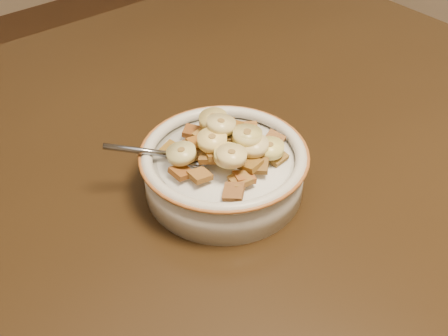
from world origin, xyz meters
TOP-DOWN VIEW (x-y plane):
  - table at (0.00, 0.00)m, footprint 1.40×0.91m
  - cereal_bowl at (0.14, -0.04)m, footprint 0.17×0.17m
  - milk at (0.14, -0.04)m, footprint 0.14×0.14m
  - spoon at (0.12, -0.03)m, footprint 0.05×0.05m
  - cereal_square_0 at (0.13, -0.09)m, footprint 0.03×0.03m
  - cereal_square_1 at (0.17, -0.01)m, footprint 0.02×0.02m
  - cereal_square_2 at (0.14, 0.01)m, footprint 0.03×0.03m
  - cereal_square_3 at (0.12, -0.09)m, footprint 0.02×0.02m
  - cereal_square_4 at (0.18, -0.00)m, footprint 0.03×0.03m
  - cereal_square_5 at (0.19, -0.02)m, footprint 0.03×0.03m
  - cereal_square_6 at (0.12, -0.02)m, footprint 0.02×0.02m
  - cereal_square_7 at (0.20, -0.06)m, footprint 0.03×0.03m
  - cereal_square_8 at (0.13, -0.05)m, footprint 0.03×0.03m
  - cereal_square_9 at (0.17, 0.00)m, footprint 0.03×0.03m
  - cereal_square_10 at (0.12, -0.03)m, footprint 0.03×0.03m
  - cereal_square_11 at (0.11, -0.10)m, footprint 0.03×0.03m
  - cereal_square_12 at (0.12, -0.05)m, footprint 0.03×0.03m
  - cereal_square_13 at (0.11, -0.01)m, footprint 0.02×0.02m
  - cereal_square_14 at (0.14, -0.01)m, footprint 0.02×0.02m
  - cereal_square_15 at (0.18, -0.08)m, footprint 0.02×0.02m
  - cereal_square_16 at (0.15, -0.08)m, footprint 0.03×0.03m
  - cereal_square_17 at (0.18, -0.07)m, footprint 0.03×0.03m
  - cereal_square_18 at (0.18, -0.01)m, footprint 0.03×0.03m
  - cereal_square_19 at (0.12, -0.03)m, footprint 0.03×0.03m
  - cereal_square_20 at (0.15, -0.04)m, footprint 0.03×0.03m
  - cereal_square_21 at (0.09, -0.04)m, footprint 0.02×0.02m
  - cereal_square_22 at (0.12, -0.05)m, footprint 0.03×0.03m
  - cereal_square_23 at (0.16, -0.03)m, footprint 0.03×0.03m
  - cereal_square_24 at (0.14, -0.08)m, footprint 0.02×0.02m
  - cereal_square_25 at (0.10, -0.02)m, footprint 0.02×0.02m
  - cereal_square_26 at (0.10, -0.06)m, footprint 0.02×0.02m
  - cereal_square_27 at (0.10, -0.00)m, footprint 0.03×0.02m
  - banana_slice_0 at (0.13, -0.07)m, footprint 0.04×0.04m
  - banana_slice_1 at (0.15, -0.00)m, footprint 0.04×0.04m
  - banana_slice_2 at (0.14, -0.03)m, footprint 0.04×0.04m
  - banana_slice_3 at (0.13, -0.04)m, footprint 0.04×0.04m
  - banana_slice_4 at (0.16, -0.05)m, footprint 0.03×0.03m
  - banana_slice_5 at (0.13, -0.07)m, footprint 0.04×0.04m
  - banana_slice_6 at (0.16, -0.07)m, footprint 0.04×0.04m
  - banana_slice_7 at (0.09, -0.03)m, footprint 0.04×0.03m
  - banana_slice_8 at (0.15, -0.01)m, footprint 0.03×0.03m
  - banana_slice_9 at (0.17, -0.08)m, footprint 0.04×0.04m
  - banana_slice_10 at (0.16, -0.06)m, footprint 0.04×0.04m

SIDE VIEW (x-z plane):
  - table at x=0.00m, z-range 0.71..0.75m
  - cereal_bowl at x=0.14m, z-range 0.75..0.79m
  - milk at x=0.14m, z-range 0.79..0.79m
  - spoon at x=0.12m, z-range 0.79..0.80m
  - cereal_square_5 at x=0.19m, z-range 0.79..0.80m
  - cereal_square_9 at x=0.17m, z-range 0.79..0.80m
  - cereal_square_4 at x=0.18m, z-range 0.79..0.80m
  - cereal_square_7 at x=0.20m, z-range 0.79..0.80m
  - cereal_square_13 at x=0.11m, z-range 0.79..0.80m
  - cereal_square_27 at x=0.10m, z-range 0.79..0.80m
  - cereal_square_15 at x=0.18m, z-range 0.79..0.81m
  - cereal_square_11 at x=0.11m, z-range 0.79..0.81m
  - cereal_square_1 at x=0.17m, z-range 0.79..0.81m
  - cereal_square_18 at x=0.18m, z-range 0.80..0.80m
  - cereal_square_17 at x=0.18m, z-range 0.80..0.81m
  - cereal_square_2 at x=0.14m, z-range 0.80..0.81m
  - cereal_square_21 at x=0.09m, z-range 0.80..0.81m
  - cereal_square_0 at x=0.13m, z-range 0.80..0.81m
  - cereal_square_3 at x=0.12m, z-range 0.80..0.81m
  - cereal_square_26 at x=0.10m, z-range 0.80..0.81m
  - cereal_square_16 at x=0.15m, z-range 0.80..0.81m
  - cereal_square_25 at x=0.10m, z-range 0.80..0.81m
  - cereal_square_14 at x=0.14m, z-range 0.80..0.81m
  - cereal_square_19 at x=0.12m, z-range 0.80..0.81m
  - cereal_square_10 at x=0.12m, z-range 0.80..0.81m
  - cereal_square_24 at x=0.14m, z-range 0.80..0.81m
  - cereal_square_23 at x=0.16m, z-range 0.80..0.81m
  - cereal_square_6 at x=0.12m, z-range 0.80..0.81m
  - cereal_square_22 at x=0.12m, z-range 0.80..0.81m
  - banana_slice_9 at x=0.17m, z-range 0.81..0.81m
  - cereal_square_12 at x=0.12m, z-range 0.81..0.82m
  - banana_slice_7 at x=0.09m, z-range 0.81..0.82m
  - cereal_square_8 at x=0.13m, z-range 0.81..0.82m
  - banana_slice_1 at x=0.15m, z-range 0.81..0.82m
  - cereal_square_20 at x=0.15m, z-range 0.81..0.82m
  - banana_slice_6 at x=0.16m, z-range 0.81..0.82m
  - banana_slice_0 at x=0.13m, z-range 0.81..0.83m
  - banana_slice_8 at x=0.15m, z-range 0.81..0.83m
  - banana_slice_4 at x=0.16m, z-range 0.81..0.83m
  - banana_slice_5 at x=0.13m, z-range 0.82..0.83m
  - banana_slice_10 at x=0.16m, z-range 0.81..0.83m
  - banana_slice_3 at x=0.13m, z-range 0.82..0.83m
  - banana_slice_2 at x=0.14m, z-range 0.82..0.84m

